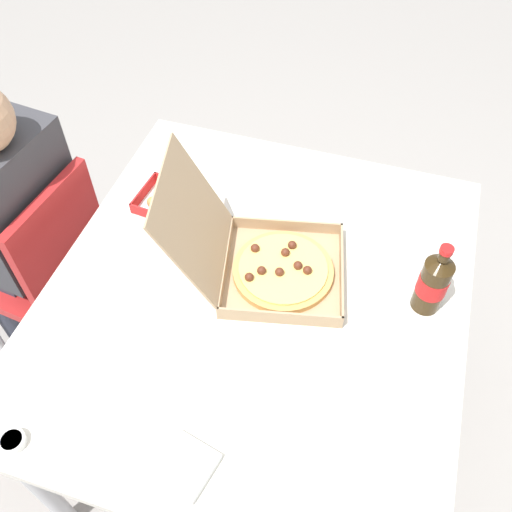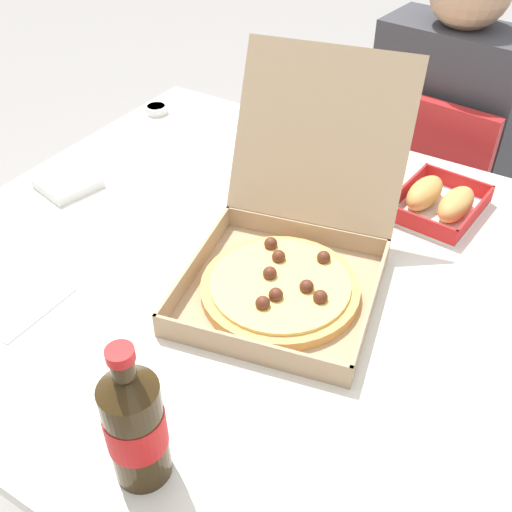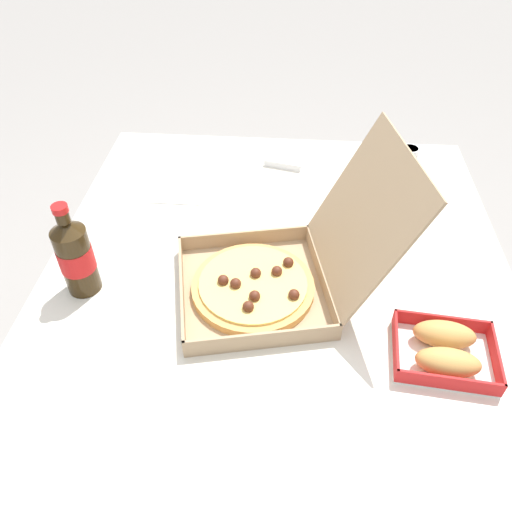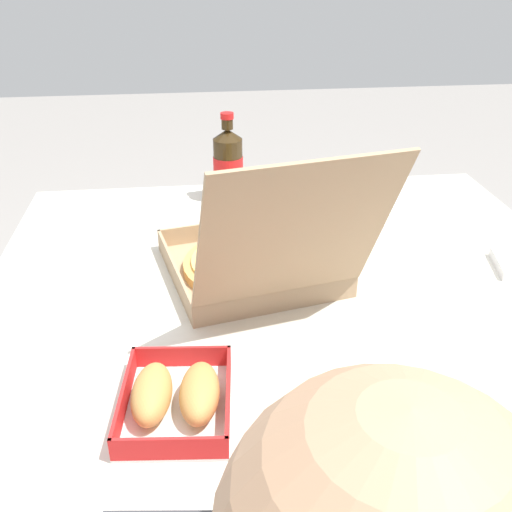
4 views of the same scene
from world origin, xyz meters
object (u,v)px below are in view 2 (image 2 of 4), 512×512
dipping_sauce_cup (156,109)px  chair (425,200)px  diner_person (449,127)px  paper_menu (0,292)px  napkin_pile (68,183)px  bread_side_box (440,201)px  cola_bottle (135,424)px  pizza_box_open (288,259)px

dipping_sauce_cup → chair: bearing=32.1°
chair → diner_person: (0.01, 0.06, 0.21)m
paper_menu → napkin_pile: (-0.14, 0.30, 0.01)m
bread_side_box → paper_menu: bearing=-131.5°
bread_side_box → cola_bottle: (-0.13, -0.75, 0.07)m
bread_side_box → dipping_sauce_cup: (-0.76, 0.05, -0.01)m
diner_person → dipping_sauce_cup: diner_person is taller
bread_side_box → dipping_sauce_cup: size_ratio=3.63×
bread_side_box → pizza_box_open: bearing=-114.4°
chair → bread_side_box: bearing=-73.6°
chair → paper_menu: chair is taller
napkin_pile → dipping_sauce_cup: size_ratio=1.96×
chair → cola_bottle: 1.25m
pizza_box_open → cola_bottle: size_ratio=2.25×
pizza_box_open → dipping_sauce_cup: bearing=147.3°
cola_bottle → diner_person: bearing=89.6°
paper_menu → napkin_pile: napkin_pile is taller
diner_person → chair: bearing=-96.5°
diner_person → cola_bottle: diner_person is taller
pizza_box_open → napkin_pile: bearing=178.4°
chair → napkin_pile: (-0.56, -0.76, 0.28)m
napkin_pile → dipping_sauce_cup: (-0.06, 0.37, 0.00)m
chair → napkin_pile: size_ratio=7.55×
chair → bread_side_box: chair is taller
cola_bottle → dipping_sauce_cup: bearing=128.1°
chair → dipping_sauce_cup: chair is taller
chair → pizza_box_open: size_ratio=1.65×
chair → dipping_sauce_cup: (-0.63, -0.39, 0.28)m
pizza_box_open → bread_side_box: 0.37m
pizza_box_open → cola_bottle: (0.02, -0.41, 0.05)m
pizza_box_open → cola_bottle: 0.41m
chair → pizza_box_open: bearing=-91.8°
paper_menu → napkin_pile: size_ratio=1.91×
chair → diner_person: diner_person is taller
cola_bottle → dipping_sauce_cup: 1.02m
diner_person → paper_menu: size_ratio=5.48×
diner_person → bread_side_box: 0.52m
napkin_pile → pizza_box_open: bearing=-1.6°
cola_bottle → bread_side_box: bearing=80.1°
chair → napkin_pile: 0.99m
pizza_box_open → cola_bottle: bearing=-86.8°
pizza_box_open → napkin_pile: size_ratio=4.59×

